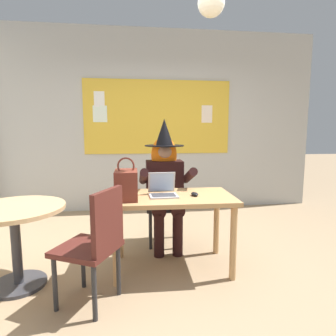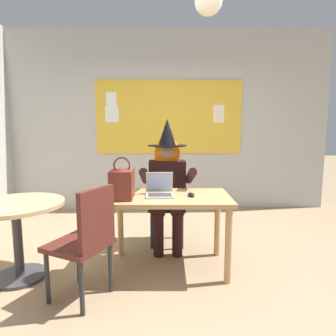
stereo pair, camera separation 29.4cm
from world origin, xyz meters
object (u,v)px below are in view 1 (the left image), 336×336
at_px(desk_main, 172,206).
at_px(laptop, 163,190).
at_px(chair_spare_by_window, 96,241).
at_px(chair_at_desk, 164,199).
at_px(person_costumed, 165,177).
at_px(handbag, 126,184).
at_px(side_table_round, 15,227).
at_px(computer_mouse, 195,194).

bearing_deg(desk_main, laptop, 170.63).
bearing_deg(laptop, chair_spare_by_window, -138.86).
bearing_deg(chair_at_desk, person_costumed, 0.85).
xyz_separation_m(desk_main, chair_at_desk, (-0.00, 0.70, -0.10)).
relative_size(laptop, chair_spare_by_window, 0.30).
bearing_deg(handbag, desk_main, 11.25).
bearing_deg(handbag, chair_at_desk, 61.37).
relative_size(person_costumed, side_table_round, 1.78).
height_order(handbag, chair_spare_by_window, handbag).
distance_m(desk_main, computer_mouse, 0.25).
height_order(computer_mouse, handbag, handbag).
height_order(desk_main, computer_mouse, computer_mouse).
height_order(computer_mouse, side_table_round, computer_mouse).
bearing_deg(side_table_round, desk_main, 6.82).
height_order(desk_main, handbag, handbag).
bearing_deg(laptop, person_costumed, 79.45).
xyz_separation_m(desk_main, computer_mouse, (0.21, -0.04, 0.12)).
relative_size(laptop, side_table_round, 0.33).
bearing_deg(chair_at_desk, chair_spare_by_window, -25.82).
relative_size(computer_mouse, handbag, 0.28).
distance_m(handbag, chair_spare_by_window, 0.59).
distance_m(chair_at_desk, computer_mouse, 0.80).
bearing_deg(person_costumed, handbag, -32.73).
relative_size(desk_main, chair_at_desk, 1.27).
bearing_deg(person_costumed, chair_at_desk, 178.37).
height_order(chair_at_desk, side_table_round, chair_at_desk).
bearing_deg(chair_spare_by_window, laptop, -110.55).
xyz_separation_m(computer_mouse, side_table_round, (-1.57, -0.12, -0.22)).
bearing_deg(handbag, side_table_round, -175.24).
bearing_deg(desk_main, chair_spare_by_window, -141.75).
relative_size(person_costumed, chair_spare_by_window, 1.61).
distance_m(chair_at_desk, person_costumed, 0.32).
distance_m(person_costumed, handbag, 0.79).
bearing_deg(computer_mouse, handbag, 173.59).
height_order(person_costumed, laptop, person_costumed).
xyz_separation_m(chair_at_desk, handbag, (-0.43, -0.78, 0.34)).
xyz_separation_m(desk_main, handbag, (-0.43, -0.09, 0.24)).
distance_m(person_costumed, laptop, 0.57).
height_order(computer_mouse, chair_spare_by_window, chair_spare_by_window).
xyz_separation_m(laptop, computer_mouse, (0.30, -0.06, -0.03)).
relative_size(chair_at_desk, chair_spare_by_window, 1.00).
bearing_deg(laptop, chair_at_desk, 80.67).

